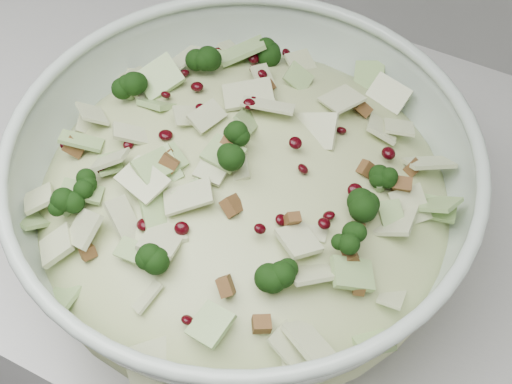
# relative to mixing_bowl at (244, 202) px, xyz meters

# --- Properties ---
(counter) EXTENTS (3.60, 0.60, 0.90)m
(counter) POSITION_rel_mixing_bowl_xyz_m (-0.53, 0.10, -0.53)
(counter) COLOR #BAB9B4
(counter) RESTS_ON floor
(mixing_bowl) EXTENTS (0.45, 0.45, 0.16)m
(mixing_bowl) POSITION_rel_mixing_bowl_xyz_m (0.00, 0.00, 0.00)
(mixing_bowl) COLOR #B1C3B4
(mixing_bowl) RESTS_ON counter
(salad) EXTENTS (0.43, 0.43, 0.16)m
(salad) POSITION_rel_mixing_bowl_xyz_m (0.00, 0.00, 0.03)
(salad) COLOR #BDC184
(salad) RESTS_ON mixing_bowl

